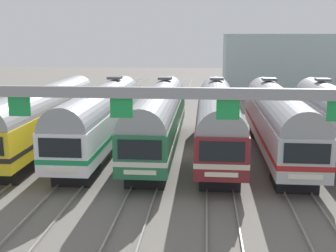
{
  "coord_description": "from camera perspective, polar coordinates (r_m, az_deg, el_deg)",
  "views": [
    {
      "loc": [
        1.22,
        -30.22,
        8.52
      ],
      "look_at": [
        -1.11,
        -3.6,
        2.8
      ],
      "focal_mm": 46.27,
      "sensor_mm": 36.0,
      "label": 1
    }
  ],
  "objects": [
    {
      "name": "catenary_gantry",
      "position": [
        17.06,
        0.81,
        1.41
      ],
      "size": [
        26.23,
        0.44,
        6.97
      ],
      "color": "gray",
      "rests_on": "ground"
    },
    {
      "name": "maintenance_building",
      "position": [
        64.84,
        15.96,
        7.84
      ],
      "size": [
        19.16,
        10.0,
        8.5
      ],
      "primitive_type": "cube",
      "color": "#9EB2B7",
      "rests_on": "ground"
    },
    {
      "name": "commuter_train_white",
      "position": [
        31.68,
        -8.82,
        1.32
      ],
      "size": [
        2.88,
        18.06,
        5.05
      ],
      "color": "white",
      "rests_on": "ground"
    },
    {
      "name": "ground_plane",
      "position": [
        31.42,
        2.59,
        -3.67
      ],
      "size": [
        160.0,
        160.0,
        0.0
      ],
      "primitive_type": "plane",
      "color": "slate"
    },
    {
      "name": "commuter_train_yellow",
      "position": [
        32.92,
        -15.94,
        1.4
      ],
      "size": [
        2.88,
        18.06,
        4.77
      ],
      "color": "gold",
      "rests_on": "ground"
    },
    {
      "name": "commuter_train_maroon",
      "position": [
        30.79,
        6.54,
        1.08
      ],
      "size": [
        2.88,
        18.06,
        5.05
      ],
      "color": "maroon",
      "rests_on": "ground"
    },
    {
      "name": "commuter_train_stainless",
      "position": [
        31.19,
        14.27,
        0.92
      ],
      "size": [
        2.88,
        18.06,
        5.05
      ],
      "color": "#B2B5BA",
      "rests_on": "ground"
    },
    {
      "name": "commuter_train_green",
      "position": [
        30.95,
        -1.25,
        1.21
      ],
      "size": [
        2.88,
        18.06,
        5.05
      ],
      "color": "#236B42",
      "rests_on": "ground"
    },
    {
      "name": "track_bed",
      "position": [
        47.98,
        3.46,
        1.92
      ],
      "size": [
        22.49,
        70.0,
        0.15
      ],
      "color": "gray",
      "rests_on": "ground"
    }
  ]
}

